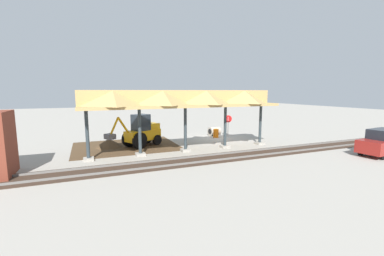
% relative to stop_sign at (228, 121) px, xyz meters
% --- Properties ---
extents(ground_plane, '(120.00, 120.00, 0.00)m').
position_rel_stop_sign_xyz_m(ground_plane, '(1.28, -0.03, -1.68)').
color(ground_plane, '#9E998E').
extents(dirt_work_zone, '(8.85, 7.00, 0.01)m').
position_rel_stop_sign_xyz_m(dirt_work_zone, '(10.57, 0.49, -1.68)').
color(dirt_work_zone, '#4C3823').
rests_on(dirt_work_zone, ground).
extents(platform_canopy, '(15.74, 3.20, 4.90)m').
position_rel_stop_sign_xyz_m(platform_canopy, '(6.44, 4.28, 2.48)').
color(platform_canopy, '#9E998E').
rests_on(platform_canopy, ground).
extents(rail_tracks, '(60.00, 2.58, 0.15)m').
position_rel_stop_sign_xyz_m(rail_tracks, '(1.28, 7.14, -1.65)').
color(rail_tracks, slate).
rests_on(rail_tracks, ground).
extents(stop_sign, '(0.69, 0.37, 2.33)m').
position_rel_stop_sign_xyz_m(stop_sign, '(0.00, 0.00, 0.00)').
color(stop_sign, gray).
rests_on(stop_sign, ground).
extents(backhoe, '(5.11, 3.57, 2.82)m').
position_rel_stop_sign_xyz_m(backhoe, '(9.28, 0.90, -0.42)').
color(backhoe, orange).
rests_on(backhoe, ground).
extents(dirt_mound, '(4.79, 4.79, 1.46)m').
position_rel_stop_sign_xyz_m(dirt_mound, '(12.00, 0.14, -1.68)').
color(dirt_mound, '#4C3823').
rests_on(dirt_mound, ground).
extents(concrete_pipe, '(1.35, 1.11, 0.93)m').
position_rel_stop_sign_xyz_m(concrete_pipe, '(0.77, -1.61, -1.21)').
color(concrete_pipe, '#9E9384').
rests_on(concrete_pipe, ground).
extents(distant_parked_car, '(4.37, 2.23, 1.98)m').
position_rel_stop_sign_xyz_m(distant_parked_car, '(-6.95, 11.10, -0.70)').
color(distant_parked_car, maroon).
rests_on(distant_parked_car, ground).
extents(traffic_barrel, '(0.56, 0.56, 0.90)m').
position_rel_stop_sign_xyz_m(traffic_barrel, '(1.24, -0.34, -1.23)').
color(traffic_barrel, orange).
rests_on(traffic_barrel, ground).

